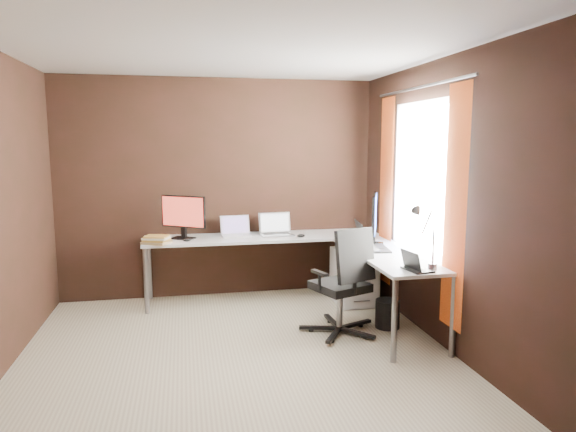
% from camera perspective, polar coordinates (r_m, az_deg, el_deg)
% --- Properties ---
extents(room, '(3.60, 3.60, 2.50)m').
position_cam_1_polar(room, '(4.30, -1.52, 1.45)').
color(room, beige).
rests_on(room, ground).
extents(desk, '(2.65, 2.25, 0.73)m').
position_cam_1_polar(desk, '(5.44, 1.93, -3.50)').
color(desk, silver).
rests_on(desk, ground).
extents(drawer_pedestal, '(0.42, 0.50, 0.60)m').
position_cam_1_polar(drawer_pedestal, '(5.79, 7.35, -6.68)').
color(drawer_pedestal, silver).
rests_on(drawer_pedestal, ground).
extents(monitor_left, '(0.47, 0.33, 0.47)m').
position_cam_1_polar(monitor_left, '(5.71, -11.56, 0.15)').
color(monitor_left, black).
rests_on(monitor_left, desk).
extents(monitor_right, '(0.27, 0.61, 0.53)m').
position_cam_1_polar(monitor_right, '(5.31, 9.59, -0.03)').
color(monitor_right, black).
rests_on(monitor_right, desk).
extents(laptop_white, '(0.35, 0.26, 0.22)m').
position_cam_1_polar(laptop_white, '(5.84, -5.81, -1.71)').
color(laptop_white, silver).
rests_on(laptop_white, desk).
extents(laptop_silver, '(0.38, 0.28, 0.25)m').
position_cam_1_polar(laptop_silver, '(5.87, -1.35, -1.57)').
color(laptop_silver, silver).
rests_on(laptop_silver, desk).
extents(laptop_black_big, '(0.36, 0.46, 0.28)m').
position_cam_1_polar(laptop_black_big, '(5.14, 8.92, -3.01)').
color(laptop_black_big, black).
rests_on(laptop_black_big, desk).
extents(laptop_black_small, '(0.21, 0.27, 0.17)m').
position_cam_1_polar(laptop_black_small, '(4.38, 13.94, -5.42)').
color(laptop_black_small, black).
rests_on(laptop_black_small, desk).
extents(book_stack, '(0.33, 0.31, 0.08)m').
position_cam_1_polar(book_stack, '(5.54, -14.40, -2.58)').
color(book_stack, tan).
rests_on(book_stack, desk).
extents(mouse_left, '(0.10, 0.07, 0.03)m').
position_cam_1_polar(mouse_left, '(5.58, -11.19, -2.62)').
color(mouse_left, black).
rests_on(mouse_left, desk).
extents(mouse_corner, '(0.09, 0.06, 0.04)m').
position_cam_1_polar(mouse_corner, '(5.71, 1.45, -2.20)').
color(mouse_corner, black).
rests_on(mouse_corner, desk).
extents(desk_lamp, '(0.18, 0.21, 0.53)m').
position_cam_1_polar(desk_lamp, '(4.41, 14.79, -1.48)').
color(desk_lamp, slate).
rests_on(desk_lamp, desk).
extents(office_chair, '(0.57, 0.61, 1.02)m').
position_cam_1_polar(office_chair, '(4.87, 6.05, -9.55)').
color(office_chair, black).
rests_on(office_chair, ground).
extents(wastebasket, '(0.28, 0.28, 0.27)m').
position_cam_1_polar(wastebasket, '(5.14, 11.00, -10.61)').
color(wastebasket, black).
rests_on(wastebasket, ground).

